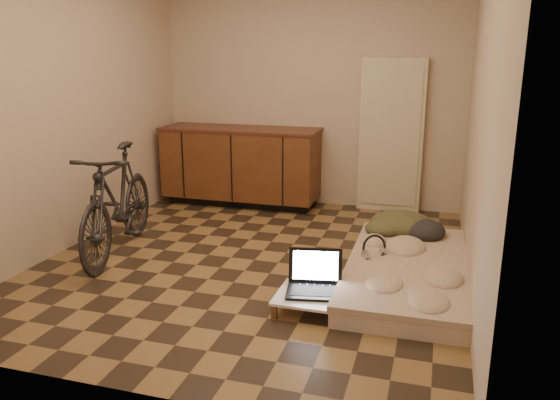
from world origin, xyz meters
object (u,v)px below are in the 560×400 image
(bicycle, at_px, (117,196))
(futon, at_px, (407,271))
(lap_desk, at_px, (326,298))
(laptop, at_px, (315,283))

(bicycle, xyz_separation_m, futon, (2.50, 0.11, -0.45))
(lap_desk, bearing_deg, futon, 54.84)
(bicycle, relative_size, laptop, 3.75)
(bicycle, height_order, lap_desk, bicycle)
(bicycle, relative_size, futon, 0.87)
(bicycle, distance_m, laptop, 2.00)
(futon, bearing_deg, laptop, -134.30)
(lap_desk, relative_size, laptop, 1.59)
(futon, relative_size, laptop, 4.31)
(futon, distance_m, laptop, 0.87)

